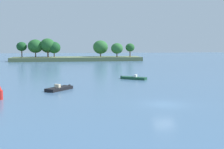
% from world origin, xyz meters
% --- Properties ---
extents(ground_plane, '(400.00, 400.00, 0.00)m').
position_xyz_m(ground_plane, '(0.00, 0.00, 0.00)').
color(ground_plane, '#476B8E').
extents(treeline_island, '(54.03, 12.91, 9.39)m').
position_xyz_m(treeline_island, '(-9.03, 92.09, 3.51)').
color(treeline_island, '#66754C').
rests_on(treeline_island, ground).
extents(small_motorboat, '(4.31, 4.75, 0.97)m').
position_xyz_m(small_motorboat, '(-12.41, 12.63, 0.26)').
color(small_motorboat, black).
rests_on(small_motorboat, ground).
extents(fishing_skiff, '(4.99, 4.33, 0.98)m').
position_xyz_m(fishing_skiff, '(2.05, 24.33, 0.26)').
color(fishing_skiff, '#19472D').
rests_on(fishing_skiff, ground).
extents(channel_buoy_red, '(0.70, 0.70, 1.90)m').
position_xyz_m(channel_buoy_red, '(-19.66, 6.06, 0.81)').
color(channel_buoy_red, red).
rests_on(channel_buoy_red, ground).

